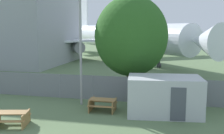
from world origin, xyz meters
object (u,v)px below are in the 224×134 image
(picnic_bench_near_cabin, at_px, (10,117))
(tree_left_of_cabin, at_px, (131,36))
(airplane, at_px, (118,37))
(portable_cabin, at_px, (164,96))
(picnic_bench_open_grass, at_px, (103,103))

(picnic_bench_near_cabin, distance_m, tree_left_of_cabin, 10.27)
(airplane, bearing_deg, picnic_bench_near_cabin, -41.02)
(airplane, distance_m, tree_left_of_cabin, 23.76)
(portable_cabin, xyz_separation_m, picnic_bench_open_grass, (-3.79, -0.15, -0.68))
(picnic_bench_near_cabin, bearing_deg, picnic_bench_open_grass, 40.39)
(picnic_bench_open_grass, relative_size, tree_left_of_cabin, 0.23)
(airplane, xyz_separation_m, tree_left_of_cabin, (5.56, -23.09, 0.81))
(picnic_bench_near_cabin, relative_size, tree_left_of_cabin, 0.28)
(picnic_bench_open_grass, bearing_deg, airplane, 99.20)
(airplane, relative_size, picnic_bench_open_grass, 18.94)
(portable_cabin, height_order, tree_left_of_cabin, tree_left_of_cabin)
(airplane, relative_size, tree_left_of_cabin, 4.30)
(portable_cabin, bearing_deg, airplane, 100.24)
(airplane, xyz_separation_m, portable_cabin, (8.22, -27.19, -2.59))
(portable_cabin, height_order, picnic_bench_near_cabin, portable_cabin)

